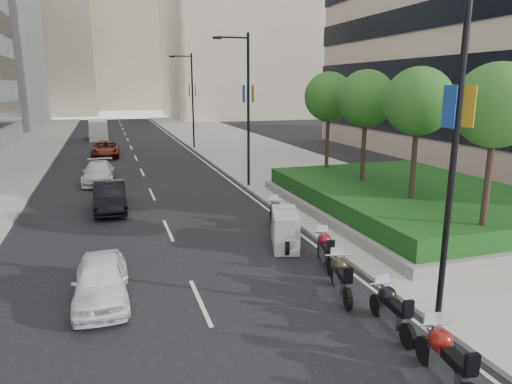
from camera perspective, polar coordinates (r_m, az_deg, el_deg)
name	(u,v)px	position (r m, az deg, el deg)	size (l,w,h in m)	color
ground	(304,373)	(10.71, 6.08, -21.57)	(160.00, 160.00, 0.00)	black
sidewalk_right	(259,155)	(40.50, 0.41, 4.69)	(10.00, 100.00, 0.15)	#9E9B93
lane_edge	(200,158)	(39.17, -6.98, 4.19)	(0.12, 100.00, 0.01)	silver
lane_centre	(137,162)	(38.53, -14.60, 3.71)	(0.12, 100.00, 0.01)	silver
building_cream_right	(241,21)	(92.43, -1.92, 20.63)	(28.00, 24.00, 36.00)	#B7AD93
building_cream_left	(26,30)	(109.46, -26.85, 17.60)	(26.00, 24.00, 34.00)	#B7AD93
building_cream_centre	(123,33)	(128.75, -16.33, 18.49)	(30.00, 24.00, 38.00)	#B7AD93
planter	(409,207)	(23.33, 18.63, -1.74)	(10.00, 14.00, 0.40)	gray
hedge	(410,195)	(23.19, 18.74, -0.31)	(9.40, 13.40, 0.80)	#173D11
tree_0	(496,106)	(17.12, 27.85, 9.47)	(2.80, 2.80, 6.30)	#332319
tree_1	(418,102)	(20.13, 19.64, 10.56)	(2.80, 2.80, 6.30)	#332319
tree_2	(366,99)	(23.43, 13.60, 11.23)	(2.80, 2.80, 6.30)	#332319
tree_3	(329,97)	(26.92, 9.08, 11.64)	(2.80, 2.80, 6.30)	#332319
lamp_post_0	(451,129)	(11.98, 23.21, 7.22)	(2.34, 0.45, 9.00)	black
lamp_post_1	(246,103)	(27.16, -1.29, 11.05)	(2.34, 0.45, 9.00)	black
lamp_post_2	(191,96)	(44.69, -8.14, 11.78)	(2.34, 0.45, 9.00)	black
motorcycle_1	(446,360)	(10.68, 22.63, -18.77)	(0.77, 2.31, 1.15)	black
motorcycle_2	(391,309)	(12.36, 16.53, -13.85)	(0.73, 2.20, 1.09)	black
motorcycle_3	(341,277)	(13.87, 10.56, -10.41)	(0.84, 2.18, 1.11)	black
motorcycle_4	(325,249)	(15.99, 8.65, -7.11)	(0.82, 2.15, 1.09)	black
motorcycle_5	(285,229)	(17.58, 3.65, -4.70)	(1.57, 2.47, 1.39)	black
motorcycle_6	(277,214)	(19.90, 2.62, -2.81)	(0.76, 2.28, 1.13)	black
car_a	(101,281)	(14.02, -18.80, -10.45)	(1.50, 3.74, 1.27)	white
car_b	(110,197)	(23.71, -17.80, -0.55)	(1.51, 4.32, 1.42)	black
car_c	(99,173)	(30.67, -19.08, 2.30)	(1.87, 4.60, 1.33)	silver
car_d	(106,149)	(41.73, -18.28, 5.10)	(2.24, 4.85, 1.35)	#631B0B
delivery_van	(98,131)	(55.44, -19.11, 7.25)	(2.06, 5.20, 2.17)	silver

